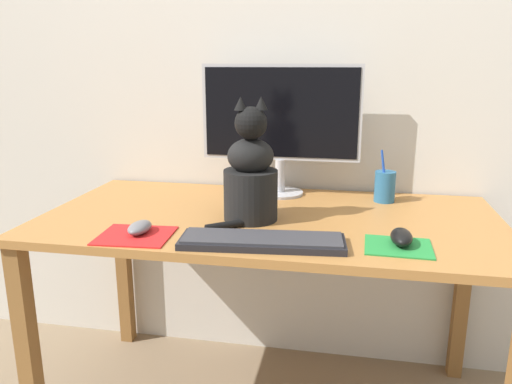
% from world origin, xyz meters
% --- Properties ---
extents(wall_back, '(7.00, 0.04, 2.50)m').
position_xyz_m(wall_back, '(0.00, 0.39, 1.25)').
color(wall_back, beige).
rests_on(wall_back, ground_plane).
extents(desk, '(1.43, 0.73, 0.70)m').
position_xyz_m(desk, '(0.00, 0.00, 0.62)').
color(desk, '#A87038').
rests_on(desk, ground_plane).
extents(monitor, '(0.56, 0.17, 0.46)m').
position_xyz_m(monitor, '(-0.01, 0.27, 0.97)').
color(monitor, '#B2B2B7').
rests_on(monitor, desk).
extents(keyboard, '(0.45, 0.17, 0.02)m').
position_xyz_m(keyboard, '(0.02, -0.26, 0.71)').
color(keyboard, black).
rests_on(keyboard, desk).
extents(mousepad_left, '(0.21, 0.19, 0.00)m').
position_xyz_m(mousepad_left, '(-0.33, -0.26, 0.71)').
color(mousepad_left, red).
rests_on(mousepad_left, desk).
extents(mousepad_right, '(0.18, 0.16, 0.00)m').
position_xyz_m(mousepad_right, '(0.38, -0.21, 0.71)').
color(mousepad_right, '#238438').
rests_on(mousepad_right, desk).
extents(computer_mouse_left, '(0.06, 0.10, 0.03)m').
position_xyz_m(computer_mouse_left, '(-0.33, -0.25, 0.72)').
color(computer_mouse_left, slate).
rests_on(computer_mouse_left, mousepad_left).
extents(computer_mouse_right, '(0.06, 0.11, 0.04)m').
position_xyz_m(computer_mouse_right, '(0.38, -0.20, 0.73)').
color(computer_mouse_right, black).
rests_on(computer_mouse_right, mousepad_right).
extents(cat, '(0.21, 0.26, 0.37)m').
position_xyz_m(cat, '(-0.05, -0.05, 0.84)').
color(cat, black).
rests_on(cat, desk).
extents(pen_cup, '(0.07, 0.07, 0.18)m').
position_xyz_m(pen_cup, '(0.36, 0.24, 0.76)').
color(pen_cup, '#286089').
rests_on(pen_cup, desk).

